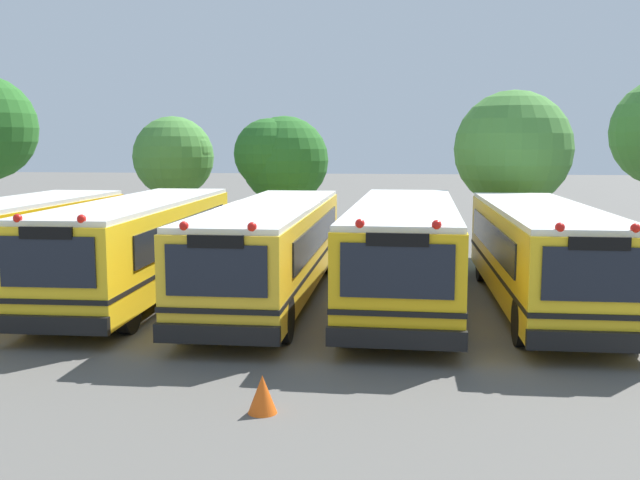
% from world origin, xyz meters
% --- Properties ---
extents(ground_plane, '(160.00, 160.00, 0.00)m').
position_xyz_m(ground_plane, '(0.00, 0.00, 0.00)').
color(ground_plane, '#595651').
extents(school_bus_0, '(2.49, 9.70, 2.67)m').
position_xyz_m(school_bus_0, '(-6.89, -0.27, 1.40)').
color(school_bus_0, '#EAA80C').
rests_on(school_bus_0, ground_plane).
extents(school_bus_1, '(2.66, 10.74, 2.69)m').
position_xyz_m(school_bus_1, '(-3.47, 0.08, 1.42)').
color(school_bus_1, yellow).
rests_on(school_bus_1, ground_plane).
extents(school_bus_2, '(2.48, 11.57, 2.62)m').
position_xyz_m(school_bus_2, '(0.07, 0.21, 1.38)').
color(school_bus_2, yellow).
rests_on(school_bus_2, ground_plane).
extents(school_bus_3, '(2.78, 11.15, 2.70)m').
position_xyz_m(school_bus_3, '(3.53, 0.09, 1.42)').
color(school_bus_3, yellow).
rests_on(school_bus_3, ground_plane).
extents(school_bus_4, '(2.56, 10.48, 2.65)m').
position_xyz_m(school_bus_4, '(6.91, 0.01, 1.40)').
color(school_bus_4, yellow).
rests_on(school_bus_4, ground_plane).
extents(tree_1, '(3.27, 3.27, 5.16)m').
position_xyz_m(tree_1, '(-5.77, 10.31, 3.52)').
color(tree_1, '#4C3823').
rests_on(tree_1, ground_plane).
extents(tree_2, '(3.66, 3.47, 5.14)m').
position_xyz_m(tree_2, '(-1.44, 9.97, 3.47)').
color(tree_2, '#4C3823').
rests_on(tree_2, ground_plane).
extents(tree_3, '(4.09, 4.09, 5.91)m').
position_xyz_m(tree_3, '(7.32, 7.84, 3.85)').
color(tree_3, '#4C3823').
rests_on(tree_3, ground_plane).
extents(traffic_cone, '(0.45, 0.45, 0.59)m').
position_xyz_m(traffic_cone, '(1.46, -7.95, 0.29)').
color(traffic_cone, '#EA5914').
rests_on(traffic_cone, ground_plane).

